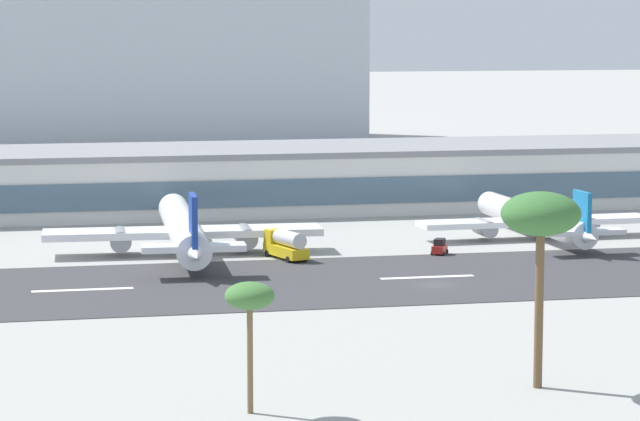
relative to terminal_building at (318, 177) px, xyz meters
The scene contains 12 objects.
ground_plane 75.72m from the terminal_building, 90.83° to the right, with size 1400.00×1400.00×0.00m, color #9E9E99.
runway_strip 70.28m from the terminal_building, 90.90° to the right, with size 800.00×34.43×0.08m, color #38383A.
runway_centreline_dash_3 82.41m from the terminal_building, 121.56° to the right, with size 12.00×1.20×0.01m, color white.
runway_centreline_dash_4 70.27m from the terminal_building, 90.45° to the right, with size 12.00×1.20×0.01m, color white.
terminal_building is the anchor object (origin of this frame).
distant_hotel_block 149.70m from the terminal_building, 100.96° to the left, with size 139.24×26.84×37.14m, color #A8B2BC.
airliner_navy_tail_gate_1 54.14m from the terminal_building, 121.46° to the right, with size 38.32×50.38×10.51m.
airliner_blue_tail_gate_2 48.68m from the terminal_building, 60.30° to the right, with size 35.40×42.35×8.84m.
service_fuel_truck_0 54.71m from the terminal_building, 106.19° to the right, with size 5.05×8.89×3.95m.
service_baggage_tug_1 53.43m from the terminal_building, 83.45° to the right, with size 3.01×3.58×2.20m.
palm_tree_2 132.45m from the terminal_building, 104.06° to the right, with size 4.08×4.08×10.91m.
palm_tree_3 125.71m from the terminal_building, 92.82° to the right, with size 6.94×6.94×17.28m.
Camera 1 is at (-49.39, -169.25, 32.11)m, focal length 82.88 mm.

